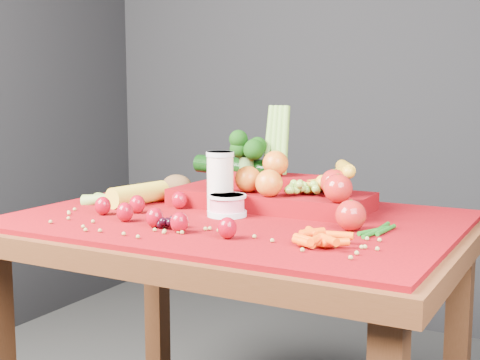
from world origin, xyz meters
The scene contains 12 objects.
table centered at (0.00, 0.00, 0.66)m, with size 1.10×0.80×0.75m.
red_cloth centered at (0.00, 0.00, 0.76)m, with size 1.05×0.75×0.01m, color #790407.
milk_glass centered at (-0.07, 0.04, 0.84)m, with size 0.07×0.07×0.15m.
yogurt_bowl centered at (-0.02, 0.00, 0.79)m, with size 0.10×0.10×0.05m.
strawberry_scatter centered at (-0.16, -0.13, 0.79)m, with size 0.48×0.28×0.05m.
dark_grape_cluster centered at (-0.06, -0.19, 0.78)m, with size 0.06×0.05×0.03m, color black, non-canonical shape.
soybean_scatter centered at (0.00, -0.20, 0.77)m, with size 0.84×0.24×0.01m, color olive, non-canonical shape.
corn_ear centered at (-0.36, -0.01, 0.78)m, with size 0.22×0.25×0.06m.
potato centered at (-0.30, 0.19, 0.79)m, with size 0.09×0.07×0.06m, color brown.
baby_carrot_pile centered at (0.29, -0.18, 0.78)m, with size 0.17×0.17×0.03m, color #EF4808, non-canonical shape.
green_bean_pile centered at (0.36, -0.01, 0.77)m, with size 0.14×0.12×0.01m, color #155513, non-canonical shape.
produce_mound centered at (0.03, 0.16, 0.82)m, with size 0.60×0.35×0.27m.
Camera 1 is at (0.78, -1.41, 1.08)m, focal length 50.00 mm.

